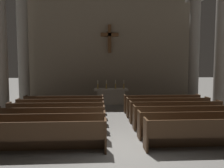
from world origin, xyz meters
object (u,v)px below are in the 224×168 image
object	(u,v)px
candlestick_inner_left	(106,86)
pew_right_row_4	(175,111)
pew_left_row_3	(51,119)
pew_left_row_6	(64,104)
pew_right_row_3	(185,117)
column_left_second	(0,47)
pew_left_row_1	(35,137)
candlestick_inner_right	(115,86)
pew_left_row_5	(61,108)
pew_right_row_1	(212,133)
candlestick_outer_right	(124,86)
column_left_third	(23,52)
altar	(111,96)
column_right_third	(194,52)
pew_left_row_4	(57,113)
pew_right_row_5	(168,107)
pew_right_row_6	(162,103)
column_right_second	(222,48)
candlestick_outer_left	(98,86)
pew_left_row_2	(44,127)
pew_right_row_2	(196,124)

from	to	relation	value
candlestick_inner_left	pew_right_row_4	bearing A→B (deg)	-59.23
pew_left_row_3	pew_left_row_6	bearing A→B (deg)	90.00
pew_right_row_3	column_left_second	distance (m)	9.23
pew_left_row_1	candlestick_inner_left	bearing A→B (deg)	74.06
pew_left_row_1	candlestick_inner_right	bearing A→B (deg)	70.17
pew_left_row_5	pew_right_row_1	xyz separation A→B (m)	(5.17, -4.21, 0.00)
candlestick_inner_left	candlestick_outer_right	distance (m)	1.15
column_left_third	altar	xyz separation A→B (m)	(5.66, -0.38, -2.87)
column_left_third	column_right_third	size ratio (longest dim) A/B	1.00
pew_left_row_4	pew_right_row_5	bearing A→B (deg)	11.50
column_left_second	candlestick_outer_right	distance (m)	7.49
pew_left_row_4	pew_right_row_3	bearing A→B (deg)	-11.50
pew_right_row_6	column_right_third	distance (m)	5.27
column_left_third	pew_right_row_4	bearing A→B (deg)	-32.38
pew_left_row_4	pew_right_row_1	bearing A→B (deg)	-31.40
column_right_second	altar	xyz separation A→B (m)	(-5.66, 2.95, -2.87)
pew_left_row_4	pew_left_row_5	bearing A→B (deg)	90.00
pew_left_row_3	pew_left_row_1	bearing A→B (deg)	-90.00
pew_right_row_4	candlestick_outer_left	bearing A→B (deg)	125.33
pew_left_row_6	column_left_second	xyz separation A→B (m)	(-3.08, -0.21, 2.93)
pew_left_row_3	pew_right_row_5	world-z (taller)	same
pew_right_row_5	altar	distance (m)	4.59
candlestick_outer_left	altar	bearing A→B (deg)	0.00
pew_left_row_4	column_right_second	world-z (taller)	column_right_second
pew_left_row_4	candlestick_outer_left	distance (m)	5.20
column_left_third	pew_left_row_2	bearing A→B (deg)	-67.24
pew_right_row_5	pew_right_row_3	bearing A→B (deg)	-90.00
pew_left_row_1	pew_left_row_5	world-z (taller)	same
candlestick_inner_right	pew_left_row_2	bearing A→B (deg)	-112.54
pew_left_row_6	column_left_second	size ratio (longest dim) A/B	0.58
pew_left_row_1	pew_right_row_6	distance (m)	7.37
pew_right_row_2	pew_right_row_4	size ratio (longest dim) A/B	1.00
pew_left_row_3	pew_left_row_4	bearing A→B (deg)	90.00
pew_right_row_3	candlestick_outer_left	bearing A→B (deg)	120.22
pew_left_row_1	pew_right_row_6	world-z (taller)	same
column_left_third	candlestick_outer_left	xyz separation A→B (m)	(4.81, -0.38, -2.23)
pew_left_row_1	pew_left_row_4	distance (m)	3.16
pew_left_row_1	column_right_second	xyz separation A→B (m)	(8.25, 5.05, 2.93)
column_left_third	candlestick_inner_left	bearing A→B (deg)	-4.09
candlestick_outer_left	candlestick_inner_left	distance (m)	0.55
pew_right_row_4	column_right_second	world-z (taller)	column_right_second
column_left_second	altar	size ratio (longest dim) A/B	3.18
pew_left_row_3	column_left_second	bearing A→B (deg)	136.27
candlestick_outer_left	candlestick_inner_right	distance (m)	1.15
pew_right_row_1	column_left_third	world-z (taller)	column_left_third
pew_right_row_5	candlestick_outer_right	bearing A→B (deg)	114.57
pew_left_row_6	pew_right_row_1	world-z (taller)	same
pew_right_row_6	candlestick_inner_left	distance (m)	4.04
column_left_third	column_right_third	bearing A→B (deg)	0.00
column_right_second	pew_left_row_3	bearing A→B (deg)	-160.36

